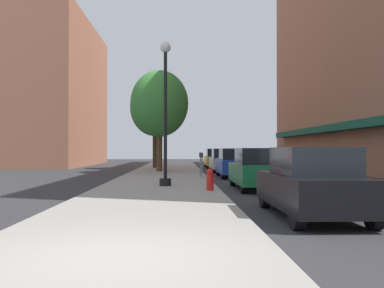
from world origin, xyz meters
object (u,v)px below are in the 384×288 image
object	(u,v)px
car_silver	(224,161)
tree_mid	(159,104)
parking_meter_near	(202,162)
car_black	(311,183)
car_blue	(234,163)
lamppost	(165,110)
parking_meter_far	(200,161)
car_yellow	(216,159)
fire_hydrant	(210,179)
car_green	(257,169)
tree_near	(155,108)

from	to	relation	value
car_silver	tree_mid	bearing A→B (deg)	-165.04
parking_meter_near	car_black	world-z (taller)	car_black
car_blue	lamppost	bearing A→B (deg)	-117.89
tree_mid	car_black	xyz separation A→B (m)	(4.49, -18.76, -3.89)
parking_meter_far	car_silver	size ratio (longest dim) A/B	0.30
tree_mid	car_yellow	size ratio (longest dim) A/B	1.59
lamppost	fire_hydrant	distance (m)	3.75
fire_hydrant	car_green	distance (m)	2.60
car_blue	car_yellow	xyz separation A→B (m)	(0.00, 12.35, 0.00)
lamppost	fire_hydrant	bearing A→B (deg)	-49.92
car_blue	fire_hydrant	bearing A→B (deg)	-102.16
lamppost	tree_near	xyz separation A→B (m)	(-1.39, 16.81, 1.75)
lamppost	fire_hydrant	size ratio (longest dim) A/B	7.47
tree_near	tree_mid	size ratio (longest dim) A/B	1.04
fire_hydrant	car_green	xyz separation A→B (m)	(2.01, 1.62, 0.29)
car_green	car_yellow	distance (m)	19.51
car_black	fire_hydrant	bearing A→B (deg)	108.46
parking_meter_near	tree_near	xyz separation A→B (m)	(-3.14, 11.93, 4.00)
car_black	car_yellow	size ratio (longest dim) A/B	1.00
parking_meter_far	car_black	bearing A→B (deg)	-81.95
lamppost	car_green	world-z (taller)	lamppost
car_yellow	car_blue	bearing A→B (deg)	-88.40
car_green	car_blue	xyz separation A→B (m)	(0.00, 7.16, 0.00)
tree_near	car_yellow	distance (m)	6.96
tree_near	car_blue	distance (m)	11.99
lamppost	parking_meter_near	world-z (taller)	lamppost
car_black	car_silver	size ratio (longest dim) A/B	1.00
fire_hydrant	tree_mid	world-z (taller)	tree_mid
tree_mid	car_blue	world-z (taller)	tree_mid
parking_meter_near	fire_hydrant	bearing A→B (deg)	-90.53
parking_meter_far	tree_mid	xyz separation A→B (m)	(-2.54, 4.97, 3.75)
fire_hydrant	tree_mid	xyz separation A→B (m)	(-2.48, 13.40, 4.18)
lamppost	car_yellow	bearing A→B (deg)	79.04
parking_meter_near	car_yellow	world-z (taller)	car_yellow
fire_hydrant	car_yellow	bearing A→B (deg)	84.56
car_silver	car_yellow	size ratio (longest dim) A/B	1.00
tree_mid	parking_meter_near	bearing A→B (deg)	-68.68
parking_meter_far	car_yellow	size ratio (longest dim) A/B	0.30
fire_hydrant	car_yellow	xyz separation A→B (m)	(2.01, 21.13, 0.29)
tree_near	car_silver	bearing A→B (deg)	-39.56
tree_near	car_yellow	xyz separation A→B (m)	(5.09, 2.32, -4.14)
lamppost	tree_near	size ratio (longest dim) A/B	0.82
car_green	parking_meter_near	bearing A→B (deg)	111.38
fire_hydrant	car_blue	distance (m)	9.02
lamppost	car_black	distance (m)	8.59
parking_meter_far	tree_mid	world-z (taller)	tree_mid
parking_meter_near	parking_meter_far	bearing A→B (deg)	90.00
lamppost	parking_meter_near	bearing A→B (deg)	70.22
car_blue	car_silver	size ratio (longest dim) A/B	1.00
lamppost	car_silver	distance (m)	13.35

